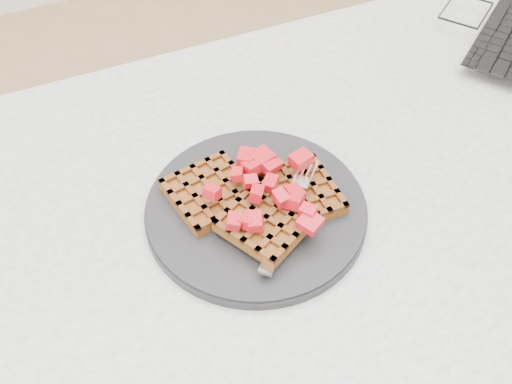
# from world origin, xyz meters

# --- Properties ---
(table) EXTENTS (1.20, 0.80, 0.75)m
(table) POSITION_xyz_m (0.00, 0.00, 0.64)
(table) COLOR silver
(table) RESTS_ON ground
(plate) EXTENTS (0.27, 0.27, 0.02)m
(plate) POSITION_xyz_m (-0.15, 0.03, 0.76)
(plate) COLOR black
(plate) RESTS_ON table
(waffles) EXTENTS (0.20, 0.19, 0.03)m
(waffles) POSITION_xyz_m (-0.15, 0.03, 0.78)
(waffles) COLOR brown
(waffles) RESTS_ON plate
(strawberry_pile) EXTENTS (0.15, 0.15, 0.02)m
(strawberry_pile) POSITION_xyz_m (-0.15, 0.03, 0.80)
(strawberry_pile) COLOR #A50916
(strawberry_pile) RESTS_ON waffles
(fork) EXTENTS (0.14, 0.14, 0.02)m
(fork) POSITION_xyz_m (-0.12, 0.00, 0.77)
(fork) COLOR silver
(fork) RESTS_ON plate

